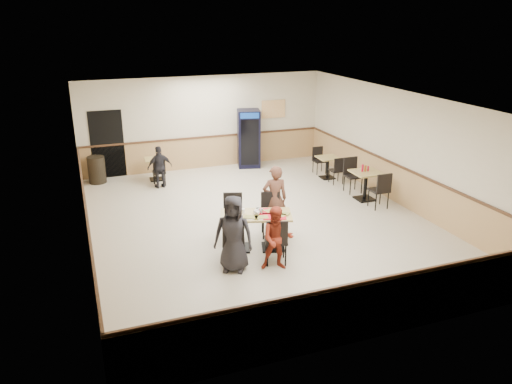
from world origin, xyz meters
name	(u,v)px	position (x,y,z in m)	size (l,w,h in m)	color
ground	(259,222)	(0.00, 0.00, 0.00)	(10.00, 10.00, 0.00)	beige
room_shell	(284,165)	(1.78, 2.55, 0.58)	(10.00, 10.00, 10.00)	silver
main_table	(256,226)	(-0.58, -1.36, 0.54)	(1.67, 1.17, 0.81)	black
main_chairs	(253,227)	(-0.64, -1.34, 0.51)	(1.81, 2.09, 1.03)	black
diner_woman_left	(233,234)	(-1.32, -2.09, 0.78)	(0.76, 0.50, 1.56)	black
diner_woman_right	(277,238)	(-0.50, -2.35, 0.66)	(0.64, 0.50, 1.32)	maroon
diner_man_opposite	(275,199)	(0.15, -0.63, 0.80)	(0.58, 0.38, 1.60)	brown
lone_diner	(160,167)	(-1.79, 3.43, 0.63)	(0.73, 0.31, 1.25)	black
tabletop_clutter	(261,214)	(-0.51, -1.44, 0.84)	(1.35, 0.84, 0.12)	red
side_table_near	(366,181)	(3.29, 0.46, 0.53)	(0.76, 0.76, 0.80)	black
side_table_near_chair_south	(379,189)	(3.29, -0.18, 0.51)	(0.47, 0.47, 1.02)	black
side_table_near_chair_north	(353,175)	(3.29, 1.10, 0.51)	(0.47, 0.47, 1.02)	black
side_table_far	(328,164)	(3.23, 2.51, 0.45)	(0.65, 0.65, 0.68)	black
side_table_far_chair_south	(336,170)	(3.23, 1.97, 0.43)	(0.40, 0.40, 0.86)	black
side_table_far_chair_north	(320,160)	(3.23, 3.06, 0.43)	(0.40, 0.40, 0.86)	black
condiment_caddy	(365,168)	(3.26, 0.51, 0.89)	(0.23, 0.06, 0.20)	#AF0C25
back_table	(156,166)	(-1.79, 4.20, 0.45)	(0.67, 0.67, 0.68)	black
back_table_chair_lone	(159,171)	(-1.79, 3.66, 0.43)	(0.40, 0.40, 0.86)	black
pepsi_cooler	(249,138)	(1.38, 4.59, 0.95)	(0.87, 0.87, 1.90)	black
trash_bin	(97,170)	(-3.51, 4.55, 0.41)	(0.51, 0.51, 0.81)	black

